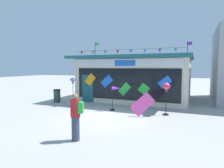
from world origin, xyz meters
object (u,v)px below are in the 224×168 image
Objects in this scene: wind_spinner_far_left at (73,85)px; display_kite_on_ground at (143,104)px; wind_spinner_center_left at (166,89)px; kite_shop_building at (136,78)px; trash_bin at (57,96)px; person_near_camera at (76,116)px; wind_spinner_left at (116,92)px.

display_kite_on_ground is at bearing -10.74° from wind_spinner_far_left.
wind_spinner_far_left is at bearing 178.34° from wind_spinner_center_left.
wind_spinner_center_left is at bearing -57.41° from kite_shop_building.
wind_spinner_far_left is 2.16m from trash_bin.
wind_spinner_far_left is at bearing -124.47° from kite_shop_building.
wind_spinner_far_left is at bearing -166.20° from person_near_camera.
wind_spinner_far_left is 5.10m from display_kite_on_ground.
wind_spinner_far_left is 1.13× the size of person_near_camera.
person_near_camera is at bearing -84.23° from wind_spinner_left.
trash_bin is at bearing 173.90° from wind_spinner_center_left.
trash_bin is 0.79× the size of display_kite_on_ground.
kite_shop_building is 8.96× the size of trash_bin.
display_kite_on_ground is (1.89, -5.42, -1.07)m from kite_shop_building.
kite_shop_building is 4.76m from wind_spinner_left.
wind_spinner_center_left is at bearing 35.05° from display_kite_on_ground.
trash_bin is at bearing 166.70° from display_kite_on_ground.
trash_bin is at bearing -158.13° from person_near_camera.
trash_bin is (-1.85, 0.67, -0.89)m from wind_spinner_far_left.
person_near_camera is (-2.40, -5.03, -0.53)m from wind_spinner_center_left.
person_near_camera is 4.47m from display_kite_on_ground.
person_near_camera is at bearing -115.48° from wind_spinner_center_left.
wind_spinner_center_left is 8.00m from trash_bin.
wind_spinner_far_left is 2.01× the size of trash_bin.
kite_shop_building is at bearing 122.59° from wind_spinner_center_left.
wind_spinner_left is at bearing -178.75° from wind_spinner_center_left.
wind_spinner_center_left is 1.05× the size of person_near_camera.
wind_spinner_far_left reaches higher than display_kite_on_ground.
display_kite_on_ground is (-1.09, -0.77, -0.77)m from wind_spinner_center_left.
wind_spinner_center_left is at bearing 133.25° from person_near_camera.
wind_spinner_center_left is 1.86× the size of trash_bin.
wind_spinner_left is 0.82× the size of wind_spinner_center_left.
kite_shop_building is 5.45m from wind_spinner_far_left.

